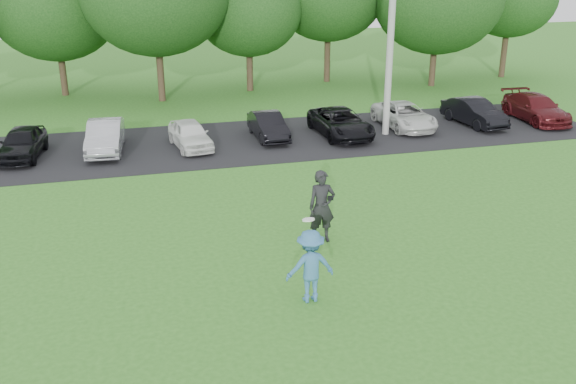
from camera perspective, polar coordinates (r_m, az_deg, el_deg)
ground at (r=14.88m, az=3.53°, el=-9.34°), size 100.00×100.00×0.00m
parking_lot at (r=26.59m, az=-5.31°, el=4.43°), size 32.00×6.50×0.03m
utility_pole at (r=27.06m, az=9.24°, el=15.60°), size 0.28×0.28×10.27m
frisbee_player at (r=14.36m, az=2.00°, el=-6.59°), size 1.12×0.66×2.05m
camera_bystander at (r=17.20m, az=3.02°, el=-1.30°), size 0.76×0.53×2.00m
parked_cars at (r=26.51m, az=-3.35°, el=5.74°), size 30.60×4.58×1.20m
tree_row at (r=35.49m, az=-5.92°, el=16.55°), size 42.39×9.85×8.64m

